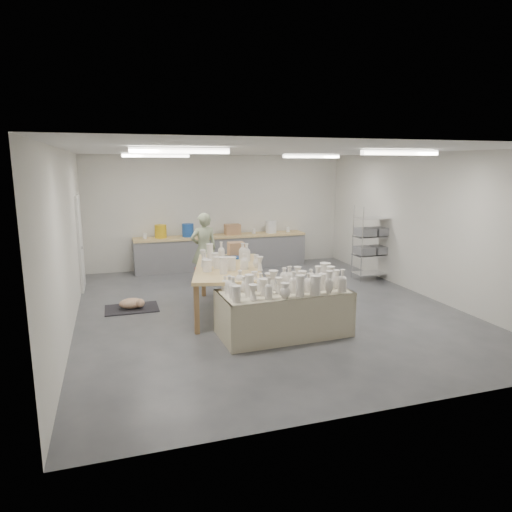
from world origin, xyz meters
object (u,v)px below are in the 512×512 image
object	(u,v)px
potter	(204,249)
work_table	(229,265)
red_stool	(202,269)
drying_table	(284,309)

from	to	relation	value
potter	work_table	bearing A→B (deg)	88.39
work_table	potter	size ratio (longest dim) A/B	1.54
work_table	red_stool	world-z (taller)	work_table
work_table	potter	world-z (taller)	potter
potter	red_stool	world-z (taller)	potter
work_table	red_stool	size ratio (longest dim) A/B	5.55
drying_table	work_table	xyz separation A→B (m)	(-0.55, 1.51, 0.45)
potter	red_stool	distance (m)	0.60
red_stool	work_table	bearing A→B (deg)	-88.29
potter	red_stool	xyz separation A→B (m)	(0.00, 0.27, -0.54)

